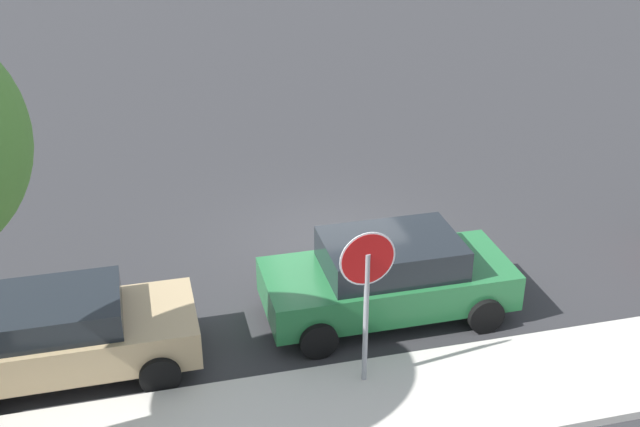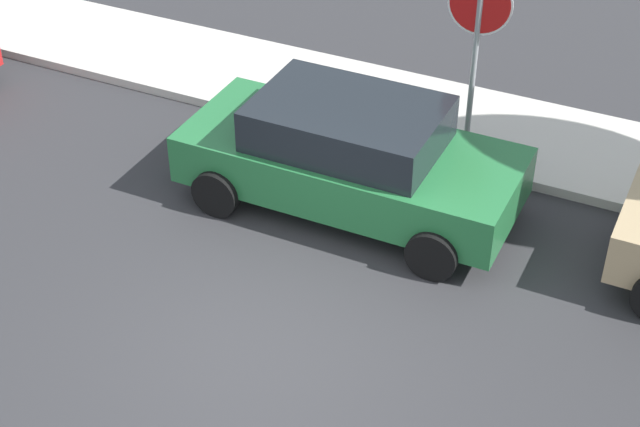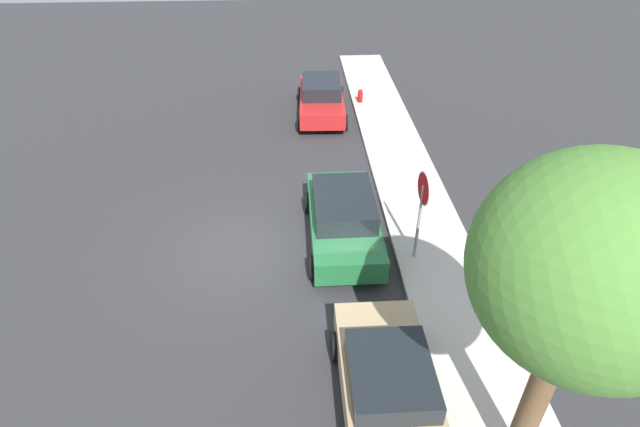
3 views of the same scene
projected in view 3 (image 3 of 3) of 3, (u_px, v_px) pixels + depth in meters
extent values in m
plane|color=#2D2D30|center=(242.00, 249.00, 13.86)|extent=(60.00, 60.00, 0.00)
cube|color=beige|center=(430.00, 240.00, 14.07)|extent=(32.00, 2.19, 0.14)
cylinder|color=gray|center=(418.00, 225.00, 12.80)|extent=(0.08, 0.08, 2.37)
cylinder|color=white|center=(424.00, 189.00, 12.16)|extent=(0.86, 0.08, 0.86)
cylinder|color=red|center=(424.00, 189.00, 12.16)|extent=(0.80, 0.09, 0.80)
cube|color=#236B38|center=(343.00, 222.00, 13.82)|extent=(4.33, 1.82, 0.65)
cube|color=black|center=(344.00, 203.00, 13.51)|extent=(2.34, 1.60, 0.55)
cylinder|color=black|center=(308.00, 203.00, 15.15)|extent=(0.64, 0.22, 0.64)
cylinder|color=black|center=(368.00, 201.00, 15.24)|extent=(0.64, 0.22, 0.64)
cylinder|color=black|center=(313.00, 267.00, 12.76)|extent=(0.64, 0.22, 0.64)
cylinder|color=black|center=(383.00, 264.00, 12.85)|extent=(0.64, 0.22, 0.64)
cube|color=tan|center=(389.00, 393.00, 9.41)|extent=(4.16, 1.74, 0.64)
cube|color=black|center=(391.00, 374.00, 9.11)|extent=(1.85, 1.53, 0.45)
cylinder|color=black|center=(416.00, 343.00, 10.78)|extent=(0.64, 0.22, 0.64)
cylinder|color=black|center=(336.00, 347.00, 10.69)|extent=(0.64, 0.22, 0.64)
cube|color=red|center=(321.00, 101.00, 20.75)|extent=(4.38, 1.92, 0.62)
cube|color=black|center=(321.00, 86.00, 20.52)|extent=(2.26, 1.63, 0.54)
cylinder|color=black|center=(345.00, 123.00, 19.74)|extent=(0.65, 0.24, 0.64)
cylinder|color=black|center=(300.00, 123.00, 19.71)|extent=(0.65, 0.24, 0.64)
cylinder|color=black|center=(340.00, 94.00, 22.13)|extent=(0.65, 0.24, 0.64)
cylinder|color=black|center=(301.00, 94.00, 22.09)|extent=(0.65, 0.24, 0.64)
cylinder|color=brown|center=(535.00, 401.00, 7.98)|extent=(0.40, 0.40, 3.56)
ellipsoid|color=#4C8433|center=(592.00, 267.00, 6.11)|extent=(3.04, 3.04, 2.98)
cylinder|color=red|center=(360.00, 99.00, 21.79)|extent=(0.22, 0.22, 0.55)
sphere|color=red|center=(360.00, 92.00, 21.60)|extent=(0.21, 0.21, 0.21)
cylinder|color=red|center=(361.00, 99.00, 21.64)|extent=(0.08, 0.09, 0.09)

